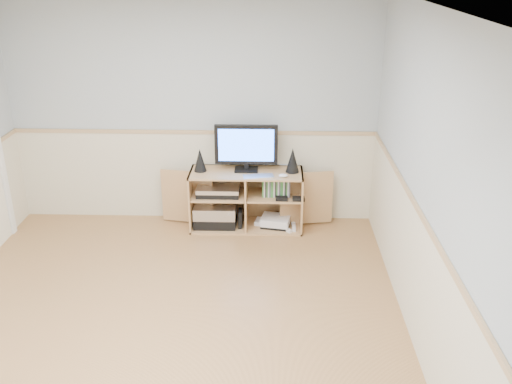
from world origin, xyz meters
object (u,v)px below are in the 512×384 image
media_cabinet (247,197)px  monitor (246,146)px  keyboard (258,176)px  game_consoles (275,221)px

media_cabinet → monitor: monitor is taller
media_cabinet → keyboard: keyboard is taller
media_cabinet → monitor: (0.00, -0.01, 0.60)m
monitor → keyboard: size_ratio=2.08×
keyboard → game_consoles: (0.18, 0.13, -0.59)m
monitor → keyboard: (0.14, -0.19, -0.27)m
monitor → media_cabinet: bearing=90.0°
monitor → game_consoles: 0.92m
game_consoles → media_cabinet: bearing=167.9°
media_cabinet → keyboard: 0.40m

